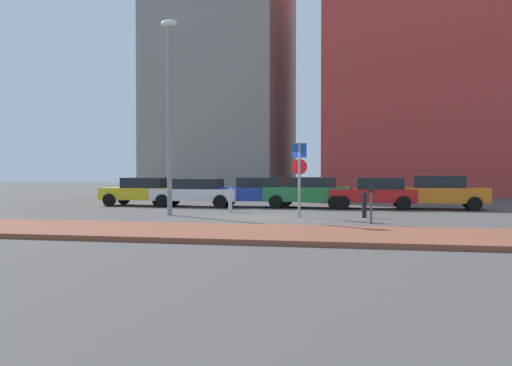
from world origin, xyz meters
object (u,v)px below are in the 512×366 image
object	(u,v)px
street_lamp	(169,102)
traffic_bollard_near	(230,200)
parked_car_white	(197,192)
traffic_bollard_mid	(364,205)
parking_sign_post	(299,170)
parked_car_green	(309,192)
parked_car_blue	(255,192)
parked_car_yellow	(142,191)
parking_meter	(371,198)
parked_car_red	(374,192)
parked_car_orange	(437,192)

from	to	relation	value
street_lamp	traffic_bollard_near	distance (m)	4.97
parked_car_white	traffic_bollard_mid	world-z (taller)	parked_car_white
street_lamp	parked_car_white	bearing A→B (deg)	96.25
parking_sign_post	parked_car_green	bearing A→B (deg)	92.63
street_lamp	parked_car_blue	bearing A→B (deg)	68.53
traffic_bollard_near	traffic_bollard_mid	size ratio (longest dim) A/B	1.10
parked_car_white	parked_car_blue	bearing A→B (deg)	8.48
parked_car_yellow	parked_car_blue	bearing A→B (deg)	1.65
parked_car_blue	traffic_bollard_mid	world-z (taller)	parked_car_blue
parked_car_blue	traffic_bollard_mid	size ratio (longest dim) A/B	4.87
parking_meter	traffic_bollard_mid	xyz separation A→B (m)	(-0.25, 2.40, -0.40)
parked_car_yellow	parked_car_blue	distance (m)	5.92
parked_car_white	traffic_bollard_mid	bearing A→B (deg)	-31.71
parked_car_green	parked_car_white	bearing A→B (deg)	-177.06
parked_car_yellow	street_lamp	distance (m)	7.73
parked_car_red	parked_car_orange	distance (m)	2.90
parked_car_white	traffic_bollard_near	distance (m)	4.18
parked_car_yellow	parked_car_orange	distance (m)	14.59
parked_car_green	parked_car_orange	distance (m)	5.99
parked_car_blue	traffic_bollard_mid	bearing A→B (deg)	-45.81
parked_car_green	traffic_bollard_mid	xyz separation A→B (m)	(2.72, -5.41, -0.31)
parked_car_blue	traffic_bollard_near	bearing A→B (deg)	-94.97
parking_meter	parking_sign_post	bearing A→B (deg)	141.64
parked_car_orange	traffic_bollard_mid	world-z (taller)	parked_car_orange
parking_meter	parked_car_green	bearing A→B (deg)	110.81
parked_car_white	traffic_bollard_near	xyz separation A→B (m)	(2.57, -3.28, -0.22)
parked_car_white	parking_meter	distance (m)	11.39
parked_car_yellow	parked_car_white	distance (m)	3.03
parking_meter	street_lamp	bearing A→B (deg)	165.16
parked_car_orange	parking_sign_post	world-z (taller)	parking_sign_post
parked_car_green	parked_car_blue	bearing A→B (deg)	176.90
parking_sign_post	traffic_bollard_mid	distance (m)	2.81
parked_car_red	traffic_bollard_near	bearing A→B (deg)	-150.16
street_lamp	traffic_bollard_mid	size ratio (longest dim) A/B	8.27
parked_car_white	parking_sign_post	size ratio (longest dim) A/B	1.51
parked_car_orange	parked_car_yellow	bearing A→B (deg)	-179.46
parking_sign_post	parked_car_orange	bearing A→B (deg)	45.26
parked_car_yellow	street_lamp	world-z (taller)	street_lamp
parked_car_orange	traffic_bollard_mid	bearing A→B (deg)	-120.62
parked_car_yellow	parking_meter	size ratio (longest dim) A/B	2.93
parked_car_yellow	parked_car_green	world-z (taller)	parked_car_green
parked_car_yellow	parking_meter	bearing A→B (deg)	-33.94
traffic_bollard_near	street_lamp	bearing A→B (deg)	-132.83
parked_car_green	parking_meter	distance (m)	8.36
parked_car_green	parking_meter	bearing A→B (deg)	-69.19
street_lamp	traffic_bollard_mid	world-z (taller)	street_lamp
parked_car_blue	street_lamp	xyz separation A→B (m)	(-2.30, -5.85, 3.79)
parked_car_blue	parked_car_red	xyz separation A→B (m)	(5.78, -0.21, 0.01)
parking_meter	parked_car_orange	bearing A→B (deg)	69.15
parked_car_orange	parked_car_white	bearing A→B (deg)	-178.03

